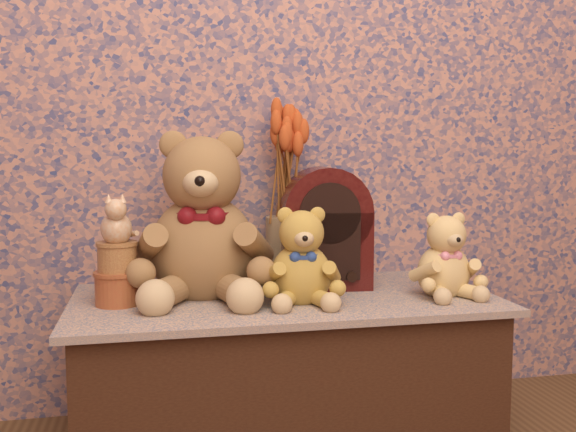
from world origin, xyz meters
name	(u,v)px	position (x,y,z in m)	size (l,w,h in m)	color
display_shelf	(284,367)	(0.00, 1.21, 0.21)	(1.22, 0.60, 0.43)	#3C537C
teddy_large	(203,208)	(-0.23, 1.27, 0.69)	(0.41, 0.49, 0.51)	olive
teddy_medium	(301,251)	(0.03, 1.13, 0.57)	(0.23, 0.27, 0.29)	#B28A32
teddy_small	(444,251)	(0.46, 1.12, 0.56)	(0.21, 0.25, 0.26)	tan
cathedral_radio	(324,227)	(0.15, 1.32, 0.62)	(0.27, 0.19, 0.37)	#3A0B0A
ceramic_vase	(286,250)	(0.04, 1.39, 0.54)	(0.13, 0.13, 0.21)	tan
dried_stalks	(286,153)	(0.04, 1.39, 0.84)	(0.21, 0.21, 0.40)	#C74D1F
biscuit_tin_lower	(118,288)	(-0.47, 1.20, 0.47)	(0.12, 0.12, 0.09)	#B17334
biscuit_tin_upper	(117,258)	(-0.47, 1.20, 0.56)	(0.11, 0.11, 0.08)	tan
cat_figurine	(116,218)	(-0.47, 1.20, 0.67)	(0.10, 0.11, 0.14)	silver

